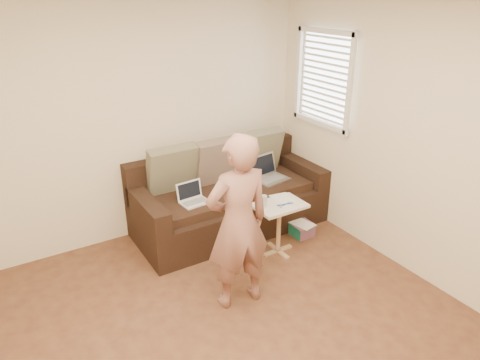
% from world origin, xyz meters
% --- Properties ---
extents(floor, '(4.50, 4.50, 0.00)m').
position_xyz_m(floor, '(0.00, 0.00, 0.00)').
color(floor, '#4F291D').
rests_on(floor, ground).
extents(wall_back, '(4.00, 0.00, 4.00)m').
position_xyz_m(wall_back, '(0.00, 2.25, 1.30)').
color(wall_back, beige).
rests_on(wall_back, ground).
extents(wall_right, '(0.00, 4.50, 4.50)m').
position_xyz_m(wall_right, '(2.00, 0.00, 1.30)').
color(wall_right, beige).
rests_on(wall_right, ground).
extents(window_blinds, '(0.12, 0.88, 1.08)m').
position_xyz_m(window_blinds, '(1.95, 1.50, 1.70)').
color(window_blinds, white).
rests_on(window_blinds, wall_right).
extents(sofa, '(2.20, 0.95, 0.85)m').
position_xyz_m(sofa, '(0.90, 1.77, 0.42)').
color(sofa, black).
rests_on(sofa, ground).
extents(pillow_left, '(0.55, 0.29, 0.57)m').
position_xyz_m(pillow_left, '(0.30, 2.02, 0.79)').
color(pillow_left, '#6E6A51').
rests_on(pillow_left, sofa).
extents(pillow_mid, '(0.55, 0.27, 0.57)m').
position_xyz_m(pillow_mid, '(0.85, 1.97, 0.79)').
color(pillow_mid, brown).
rests_on(pillow_mid, sofa).
extents(pillow_right, '(0.55, 0.28, 0.57)m').
position_xyz_m(pillow_right, '(1.45, 2.00, 0.79)').
color(pillow_right, '#6E6A51').
rests_on(pillow_right, sofa).
extents(laptop_silver, '(0.43, 0.34, 0.26)m').
position_xyz_m(laptop_silver, '(1.43, 1.70, 0.52)').
color(laptop_silver, '#B7BABC').
rests_on(laptop_silver, sofa).
extents(laptop_white, '(0.31, 0.24, 0.21)m').
position_xyz_m(laptop_white, '(0.38, 1.63, 0.52)').
color(laptop_white, white).
rests_on(laptop_white, sofa).
extents(person, '(0.61, 0.44, 1.60)m').
position_xyz_m(person, '(0.28, 0.59, 0.80)').
color(person, '#985553').
rests_on(person, ground).
extents(side_table, '(0.52, 0.36, 0.57)m').
position_xyz_m(side_table, '(1.07, 1.06, 0.29)').
color(side_table, silver).
rests_on(side_table, ground).
extents(drinking_glass, '(0.07, 0.07, 0.12)m').
position_xyz_m(drinking_glass, '(0.90, 1.10, 0.63)').
color(drinking_glass, silver).
rests_on(drinking_glass, side_table).
extents(scissors, '(0.18, 0.10, 0.02)m').
position_xyz_m(scissors, '(1.11, 1.01, 0.58)').
color(scissors, silver).
rests_on(scissors, side_table).
extents(paper_on_table, '(0.25, 0.33, 0.00)m').
position_xyz_m(paper_on_table, '(1.17, 1.12, 0.58)').
color(paper_on_table, white).
rests_on(paper_on_table, side_table).
extents(striped_box, '(0.24, 0.24, 0.15)m').
position_xyz_m(striped_box, '(1.51, 1.19, 0.08)').
color(striped_box, '#C81E66').
rests_on(striped_box, ground).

